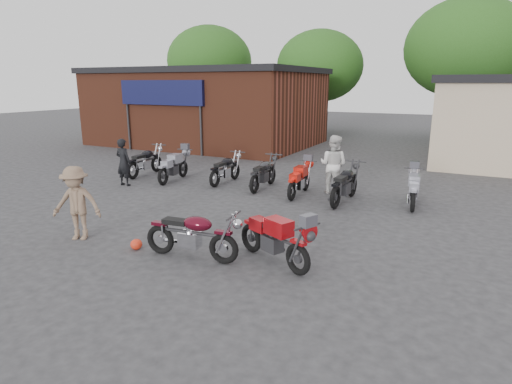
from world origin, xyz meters
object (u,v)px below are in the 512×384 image
at_px(row_bike_0, 145,160).
at_px(sportbike, 275,236).
at_px(person_dark, 124,162).
at_px(row_bike_1, 174,165).
at_px(row_bike_4, 300,178).
at_px(row_bike_5, 345,182).
at_px(person_tan, 77,203).
at_px(row_bike_3, 264,172).
at_px(row_bike_6, 413,188).
at_px(helmet, 136,244).
at_px(row_bike_2, 226,167).
at_px(person_light, 333,165).
at_px(vintage_motorcycle, 193,232).

bearing_deg(row_bike_0, sportbike, -128.97).
height_order(person_dark, row_bike_1, person_dark).
distance_m(row_bike_4, row_bike_5, 1.51).
relative_size(person_tan, row_bike_3, 0.85).
relative_size(sportbike, row_bike_0, 0.95).
bearing_deg(person_tan, row_bike_1, 82.66).
height_order(row_bike_3, row_bike_5, row_bike_5).
height_order(row_bike_0, row_bike_6, row_bike_0).
bearing_deg(person_dark, row_bike_4, -165.57).
height_order(row_bike_4, row_bike_6, row_bike_4).
bearing_deg(row_bike_5, row_bike_1, 92.67).
relative_size(person_dark, row_bike_0, 0.79).
distance_m(helmet, row_bike_0, 7.82).
bearing_deg(row_bike_5, person_tan, 144.84).
relative_size(sportbike, person_tan, 1.15).
bearing_deg(row_bike_4, helmet, 163.32).
distance_m(row_bike_2, row_bike_3, 1.56).
bearing_deg(sportbike, row_bike_2, 153.41).
height_order(helmet, person_light, person_light).
xyz_separation_m(row_bike_4, row_bike_5, (1.50, -0.14, 0.07)).
xyz_separation_m(sportbike, row_bike_6, (1.85, 5.57, -0.03)).
xyz_separation_m(person_dark, row_bike_3, (4.50, 1.81, -0.24)).
bearing_deg(person_tan, row_bike_3, 50.93).
bearing_deg(person_dark, row_bike_5, -169.41).
bearing_deg(row_bike_0, row_bike_6, -93.61).
distance_m(person_light, row_bike_1, 5.76).
distance_m(person_tan, row_bike_2, 6.38).
distance_m(sportbike, row_bike_6, 5.87).
distance_m(helmet, row_bike_4, 6.05).
xyz_separation_m(row_bike_3, row_bike_6, (4.77, 0.10, -0.04)).
xyz_separation_m(vintage_motorcycle, row_bike_0, (-6.37, 5.87, 0.02)).
relative_size(vintage_motorcycle, row_bike_1, 1.00).
bearing_deg(person_dark, row_bike_6, -168.24).
relative_size(row_bike_3, row_bike_6, 1.08).
relative_size(helmet, row_bike_4, 0.13).
bearing_deg(sportbike, row_bike_6, 96.32).
height_order(vintage_motorcycle, helmet, vintage_motorcycle).
distance_m(sportbike, row_bike_5, 5.03).
bearing_deg(row_bike_4, person_tan, 150.08).
xyz_separation_m(person_tan, row_bike_4, (3.03, 5.96, -0.30)).
xyz_separation_m(row_bike_1, row_bike_3, (3.43, 0.44, 0.00)).
distance_m(row_bike_2, row_bike_4, 2.99).
relative_size(vintage_motorcycle, sportbike, 1.02).
relative_size(person_tan, row_bike_5, 0.80).
xyz_separation_m(person_dark, row_bike_0, (-0.50, 1.66, -0.22)).
bearing_deg(row_bike_4, person_light, -52.19).
bearing_deg(sportbike, person_dark, 178.40).
xyz_separation_m(helmet, person_light, (2.28, 6.60, 0.83)).
bearing_deg(sportbike, helmet, -142.08).
bearing_deg(row_bike_1, row_bike_5, -98.22).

